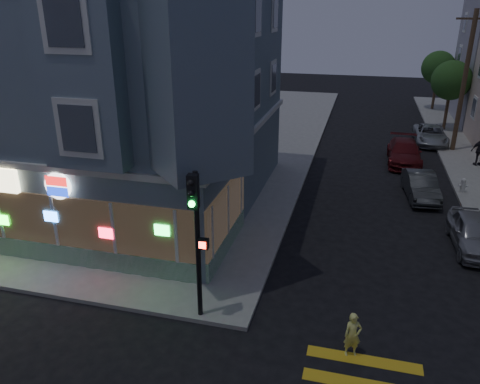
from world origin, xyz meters
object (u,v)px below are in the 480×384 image
at_px(parked_car_c, 404,152).
at_px(parked_car_d, 430,135).
at_px(street_tree_far, 438,68).
at_px(utility_pole, 464,80).
at_px(street_tree_near, 451,80).
at_px(fire_hydrant, 463,185).
at_px(traffic_signal, 196,223).
at_px(parked_car_a, 474,233).
at_px(parked_car_b, 421,186).
at_px(running_child, 353,335).

distance_m(parked_car_c, parked_car_d, 5.61).
height_order(street_tree_far, parked_car_d, street_tree_far).
distance_m(utility_pole, parked_car_c, 6.35).
distance_m(street_tree_near, fire_hydrant, 14.66).
bearing_deg(traffic_signal, parked_car_a, 32.98).
relative_size(parked_car_b, fire_hydrant, 5.24).
distance_m(parked_car_c, fire_hydrant, 5.47).
bearing_deg(traffic_signal, street_tree_far, 67.77).
xyz_separation_m(parked_car_a, parked_car_c, (-2.10, 10.97, 0.01)).
distance_m(street_tree_near, running_child, 29.03).
distance_m(utility_pole, fire_hydrant, 9.29).
relative_size(running_child, parked_car_a, 0.33).
distance_m(street_tree_near, parked_car_d, 5.60).
bearing_deg(parked_car_d, street_tree_far, 82.52).
xyz_separation_m(parked_car_d, fire_hydrant, (0.60, -9.96, -0.10)).
height_order(parked_car_a, traffic_signal, traffic_signal).
height_order(utility_pole, street_tree_near, utility_pole).
height_order(parked_car_d, traffic_signal, traffic_signal).
xyz_separation_m(parked_car_a, parked_car_d, (0.00, 16.17, -0.06)).
height_order(running_child, fire_hydrant, running_child).
xyz_separation_m(parked_car_b, parked_car_c, (-0.49, 5.77, 0.05)).
relative_size(parked_car_b, parked_car_c, 0.81).
bearing_deg(street_tree_far, parked_car_b, -97.63).
height_order(street_tree_far, parked_car_a, street_tree_far).
distance_m(parked_car_b, parked_car_d, 11.08).
xyz_separation_m(parked_car_b, fire_hydrant, (2.21, 1.01, -0.11)).
bearing_deg(parked_car_c, utility_pole, 46.06).
height_order(street_tree_near, parked_car_a, street_tree_near).
bearing_deg(utility_pole, fire_hydrant, -94.86).
bearing_deg(parked_car_c, fire_hydrant, -60.02).
relative_size(street_tree_near, street_tree_far, 1.00).
relative_size(running_child, parked_car_c, 0.28).
xyz_separation_m(utility_pole, fire_hydrant, (-0.70, -8.24, -4.25)).
distance_m(utility_pole, street_tree_far, 14.03).
height_order(parked_car_c, traffic_signal, traffic_signal).
height_order(street_tree_far, fire_hydrant, street_tree_far).
height_order(parked_car_a, fire_hydrant, parked_car_a).
height_order(parked_car_b, parked_car_d, parked_car_b).
bearing_deg(running_child, utility_pole, 56.53).
relative_size(parked_car_b, traffic_signal, 0.82).
bearing_deg(parked_car_d, street_tree_near, 70.16).
distance_m(utility_pole, parked_car_b, 10.54).
relative_size(parked_car_c, parked_car_d, 1.05).
relative_size(parked_car_a, traffic_signal, 0.85).
bearing_deg(utility_pole, street_tree_near, 88.09).
bearing_deg(parked_car_a, traffic_signal, -143.66).
bearing_deg(parked_car_a, parked_car_d, 87.91).
height_order(parked_car_b, traffic_signal, traffic_signal).
xyz_separation_m(street_tree_near, parked_car_b, (-3.11, -15.24, -3.28)).
xyz_separation_m(utility_pole, parked_car_d, (-1.30, 1.72, -4.15)).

